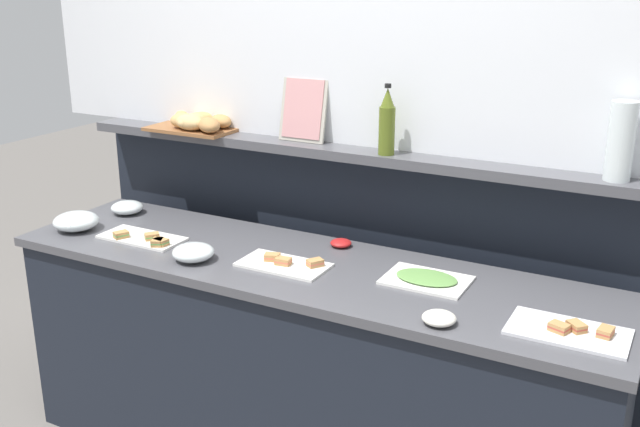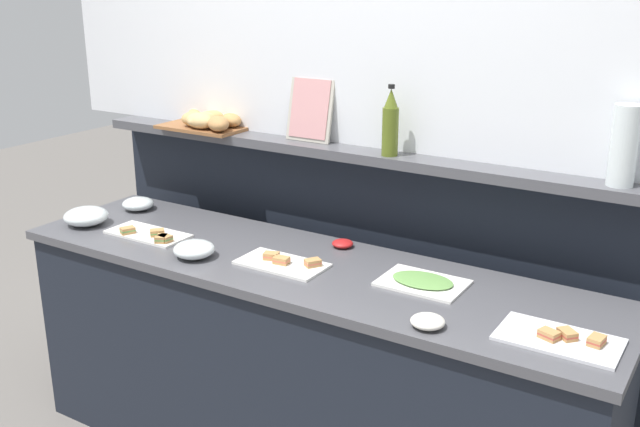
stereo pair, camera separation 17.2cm
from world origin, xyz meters
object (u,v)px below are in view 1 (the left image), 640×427
glass_bowl_medium (193,253)px  bread_basket (197,123)px  cold_cuts_platter (427,279)px  water_carafe (621,141)px  sandwich_platter_side (285,264)px  sandwich_platter_rear (571,331)px  condiment_bowl_cream (341,243)px  sandwich_platter_front (144,238)px  condiment_bowl_red (439,318)px  olive_oil_bottle (387,123)px  framed_picture (304,109)px  glass_bowl_small (76,222)px  glass_bowl_large (127,208)px

glass_bowl_medium → bread_basket: bearing=124.6°
cold_cuts_platter → water_carafe: bearing=33.0°
sandwich_platter_side → sandwich_platter_rear: (1.03, -0.06, -0.00)m
sandwich_platter_side → condiment_bowl_cream: sandwich_platter_side is taller
condiment_bowl_cream → bread_basket: (-0.81, 0.16, 0.38)m
sandwich_platter_side → sandwich_platter_front: same height
sandwich_platter_front → condiment_bowl_red: 1.31m
bread_basket → water_carafe: size_ratio=1.56×
sandwich_platter_front → water_carafe: water_carafe is taller
water_carafe → olive_oil_bottle: bearing=-178.3°
sandwich_platter_rear → condiment_bowl_red: bearing=-161.8°
condiment_bowl_red → olive_oil_bottle: size_ratio=0.39×
framed_picture → cold_cuts_platter: bearing=-28.7°
glass_bowl_small → olive_oil_bottle: 1.37m
glass_bowl_medium → glass_bowl_small: bearing=176.0°
cold_cuts_platter → condiment_bowl_red: condiment_bowl_red is taller
sandwich_platter_front → bread_basket: (-0.07, 0.48, 0.38)m
sandwich_platter_rear → glass_bowl_large: 1.99m
sandwich_platter_front → condiment_bowl_red: size_ratio=3.29×
condiment_bowl_red → water_carafe: size_ratio=0.39×
cold_cuts_platter → glass_bowl_medium: 0.88m
sandwich_platter_front → framed_picture: (0.45, 0.54, 0.48)m
sandwich_platter_rear → sandwich_platter_front: bearing=179.3°
condiment_bowl_red → framed_picture: 1.19m
sandwich_platter_rear → glass_bowl_small: bearing=-179.7°
glass_bowl_small → condiment_bowl_red: glass_bowl_small is taller
glass_bowl_large → framed_picture: framed_picture is taller
condiment_bowl_red → water_carafe: bearing=58.5°
sandwich_platter_front → condiment_bowl_cream: size_ratio=4.18×
sandwich_platter_rear → bread_basket: bread_basket is taller
condiment_bowl_red → olive_oil_bottle: bearing=126.3°
glass_bowl_large → glass_bowl_medium: (0.61, -0.31, 0.00)m
glass_bowl_large → condiment_bowl_cream: size_ratio=1.69×
condiment_bowl_red → glass_bowl_large: bearing=166.7°
bread_basket → framed_picture: size_ratio=1.55×
sandwich_platter_side → cold_cuts_platter: sandwich_platter_side is taller
sandwich_platter_front → bread_basket: 0.62m
sandwich_platter_side → condiment_bowl_cream: (0.09, 0.28, 0.01)m
condiment_bowl_red → water_carafe: (0.39, 0.64, 0.47)m
bread_basket → water_carafe: bearing=0.6°
sandwich_platter_rear → condiment_bowl_red: (-0.37, -0.12, 0.01)m
condiment_bowl_red → glass_bowl_medium: bearing=176.2°
glass_bowl_large → bread_basket: 0.50m
glass_bowl_small → bread_basket: bearing=62.7°
condiment_bowl_cream → olive_oil_bottle: bearing=53.6°
sandwich_platter_side → bread_basket: bread_basket is taller
sandwich_platter_front → bread_basket: bearing=98.8°
framed_picture → water_carafe: (1.25, -0.04, 0.00)m
cold_cuts_platter → bread_basket: 1.33m
olive_oil_bottle → bread_basket: (-0.93, 0.01, -0.08)m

